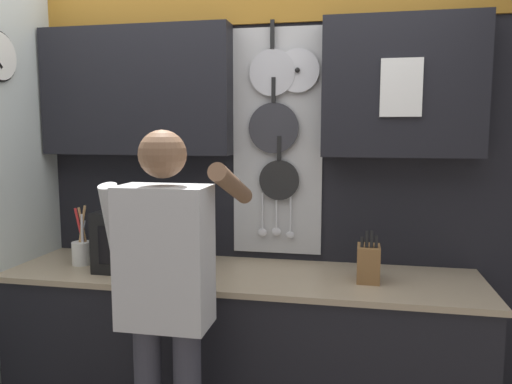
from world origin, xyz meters
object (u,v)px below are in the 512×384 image
Objects in this scene: microwave at (146,239)px; person at (166,286)px; utensil_crock at (82,250)px; knife_block at (368,263)px.

person is (0.32, -0.52, -0.08)m from microwave.
utensil_crock is at bearing 179.76° from microwave.
person reaches higher than knife_block.
knife_block is at bearing 31.40° from person.
person is (-0.85, -0.52, -0.01)m from knife_block.
person is at bearing -148.60° from knife_block.
knife_block is 0.99m from person.
microwave is 0.29× the size of person.
utensil_crock reaches higher than knife_block.
microwave is at bearing -0.24° from utensil_crock.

